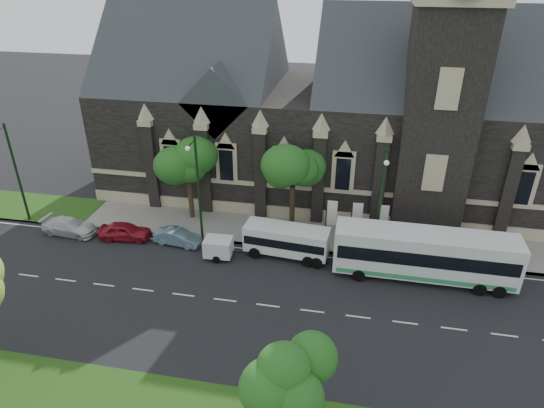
% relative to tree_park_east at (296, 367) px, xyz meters
% --- Properties ---
extents(ground, '(160.00, 160.00, 0.00)m').
position_rel_tree_park_east_xyz_m(ground, '(-6.18, 9.32, -4.62)').
color(ground, black).
rests_on(ground, ground).
extents(sidewalk, '(80.00, 5.00, 0.15)m').
position_rel_tree_park_east_xyz_m(sidewalk, '(-6.18, 18.82, -4.54)').
color(sidewalk, gray).
rests_on(sidewalk, ground).
extents(museum, '(40.00, 17.70, 29.90)m').
position_rel_tree_park_east_xyz_m(museum, '(-1.06, 28.10, 3.55)').
color(museum, black).
rests_on(museum, ground).
extents(tree_park_east, '(3.40, 3.40, 6.28)m').
position_rel_tree_park_east_xyz_m(tree_park_east, '(0.00, 0.00, 0.00)').
color(tree_park_east, black).
rests_on(tree_park_east, ground).
extents(tree_walk_right, '(4.08, 4.08, 7.80)m').
position_rel_tree_park_east_xyz_m(tree_walk_right, '(-2.96, 20.04, 1.20)').
color(tree_walk_right, black).
rests_on(tree_walk_right, ground).
extents(tree_walk_left, '(3.91, 3.91, 7.64)m').
position_rel_tree_park_east_xyz_m(tree_walk_left, '(-11.97, 20.03, 1.12)').
color(tree_walk_left, black).
rests_on(tree_walk_left, ground).
extents(street_lamp_near, '(0.36, 1.88, 9.00)m').
position_rel_tree_park_east_xyz_m(street_lamp_near, '(3.82, 16.42, 0.49)').
color(street_lamp_near, black).
rests_on(street_lamp_near, ground).
extents(street_lamp_mid, '(0.36, 1.88, 9.00)m').
position_rel_tree_park_east_xyz_m(street_lamp_mid, '(-10.18, 16.42, 0.49)').
color(street_lamp_mid, black).
rests_on(street_lamp_mid, ground).
extents(street_lamp_far, '(0.36, 1.88, 9.00)m').
position_rel_tree_park_east_xyz_m(street_lamp_far, '(-26.18, 16.42, 0.49)').
color(street_lamp_far, black).
rests_on(street_lamp_far, ground).
extents(banner_flag_left, '(0.90, 0.10, 4.00)m').
position_rel_tree_park_east_xyz_m(banner_flag_left, '(0.11, 18.32, -2.24)').
color(banner_flag_left, black).
rests_on(banner_flag_left, ground).
extents(banner_flag_center, '(0.90, 0.10, 4.00)m').
position_rel_tree_park_east_xyz_m(banner_flag_center, '(2.11, 18.32, -2.24)').
color(banner_flag_center, black).
rests_on(banner_flag_center, ground).
extents(banner_flag_right, '(0.90, 0.10, 4.00)m').
position_rel_tree_park_east_xyz_m(banner_flag_right, '(4.11, 18.32, -2.24)').
color(banner_flag_right, black).
rests_on(banner_flag_right, ground).
extents(tour_coach, '(12.75, 3.03, 3.71)m').
position_rel_tree_park_east_xyz_m(tour_coach, '(7.19, 14.56, -2.60)').
color(tour_coach, silver).
rests_on(tour_coach, ground).
extents(shuttle_bus, '(6.67, 2.84, 2.51)m').
position_rel_tree_park_east_xyz_m(shuttle_bus, '(-2.91, 15.51, -3.16)').
color(shuttle_bus, silver).
rests_on(shuttle_bus, ground).
extents(box_trailer, '(3.09, 1.82, 1.64)m').
position_rel_tree_park_east_xyz_m(box_trailer, '(-8.06, 14.28, -3.69)').
color(box_trailer, silver).
rests_on(box_trailer, ground).
extents(sedan, '(4.02, 1.80, 1.28)m').
position_rel_tree_park_east_xyz_m(sedan, '(-11.88, 15.52, -3.98)').
color(sedan, '#718EA4').
rests_on(sedan, ground).
extents(car_far_red, '(4.40, 2.17, 1.44)m').
position_rel_tree_park_east_xyz_m(car_far_red, '(-16.45, 15.45, -3.90)').
color(car_far_red, maroon).
rests_on(car_far_red, ground).
extents(car_far_white, '(4.82, 2.27, 1.36)m').
position_rel_tree_park_east_xyz_m(car_far_white, '(-21.41, 15.33, -3.94)').
color(car_far_white, silver).
rests_on(car_far_white, ground).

